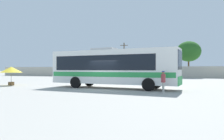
% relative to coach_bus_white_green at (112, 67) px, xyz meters
% --- Properties ---
extents(ground_plane, '(300.00, 300.00, 0.00)m').
position_rel_coach_bus_white_green_xyz_m(ground_plane, '(-0.37, 8.94, -1.96)').
color(ground_plane, '#A3A099').
extents(perimeter_wall, '(80.00, 0.30, 2.29)m').
position_rel_coach_bus_white_green_xyz_m(perimeter_wall, '(-0.37, 26.77, -0.81)').
color(perimeter_wall, '#B2AD9E').
rests_on(perimeter_wall, ground_plane).
extents(coach_bus_white_green, '(11.94, 3.55, 3.68)m').
position_rel_coach_bus_white_green_xyz_m(coach_bus_white_green, '(0.00, 0.00, 0.00)').
color(coach_bus_white_green, white).
rests_on(coach_bus_white_green, ground_plane).
extents(attendant_by_bus_door, '(0.39, 0.39, 1.60)m').
position_rel_coach_bus_white_green_xyz_m(attendant_by_bus_door, '(4.89, -2.42, -1.05)').
color(attendant_by_bus_door, '#B7B2A8').
rests_on(attendant_by_bus_door, ground_plane).
extents(vendor_umbrella_near_gate_yellow, '(2.29, 2.29, 2.00)m').
position_rel_coach_bus_white_green_xyz_m(vendor_umbrella_near_gate_yellow, '(-11.38, -0.36, -0.31)').
color(vendor_umbrella_near_gate_yellow, gray).
rests_on(vendor_umbrella_near_gate_yellow, ground_plane).
extents(parked_car_leftmost_black, '(4.50, 2.12, 1.55)m').
position_rel_coach_bus_white_green_xyz_m(parked_car_leftmost_black, '(-10.45, 21.74, -1.15)').
color(parked_car_leftmost_black, black).
rests_on(parked_car_leftmost_black, ground_plane).
extents(parked_car_second_grey, '(4.17, 2.13, 1.54)m').
position_rel_coach_bus_white_green_xyz_m(parked_car_second_grey, '(-4.98, 22.32, -1.15)').
color(parked_car_second_grey, slate).
rests_on(parked_car_second_grey, ground_plane).
extents(parked_car_third_dark_blue, '(4.15, 2.13, 1.46)m').
position_rel_coach_bus_white_green_xyz_m(parked_car_third_dark_blue, '(1.33, 22.10, -1.18)').
color(parked_car_third_dark_blue, navy).
rests_on(parked_car_third_dark_blue, ground_plane).
extents(utility_pole_near, '(1.77, 0.57, 7.97)m').
position_rel_coach_bus_white_green_xyz_m(utility_pole_near, '(-7.86, 30.41, 2.20)').
color(utility_pole_near, '#4C3823').
rests_on(utility_pole_near, ground_plane).
extents(roadside_tree_left, '(4.51, 4.51, 7.06)m').
position_rel_coach_bus_white_green_xyz_m(roadside_tree_left, '(-14.00, 31.39, 3.17)').
color(roadside_tree_left, brown).
rests_on(roadside_tree_left, ground_plane).
extents(roadside_tree_midleft, '(4.60, 4.60, 5.79)m').
position_rel_coach_bus_white_green_xyz_m(roadside_tree_midleft, '(-8.04, 30.14, 1.87)').
color(roadside_tree_midleft, brown).
rests_on(roadside_tree_midleft, ground_plane).
extents(roadside_tree_midright, '(4.99, 4.99, 7.56)m').
position_rel_coach_bus_white_green_xyz_m(roadside_tree_midright, '(6.55, 29.24, 3.47)').
color(roadside_tree_midright, brown).
rests_on(roadside_tree_midright, ground_plane).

